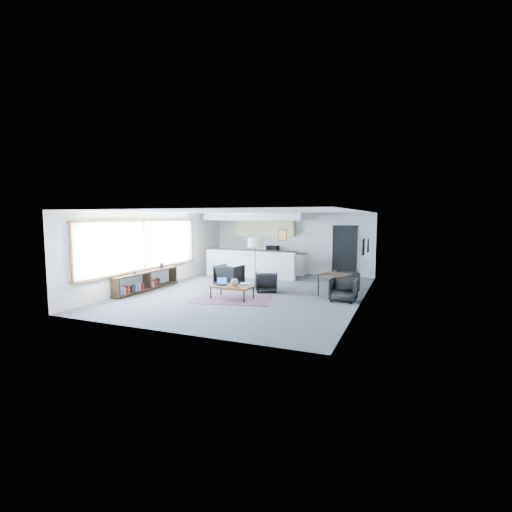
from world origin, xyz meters
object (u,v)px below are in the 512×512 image
at_px(floor_lamp, 255,244).
at_px(armchair_right, 267,281).
at_px(book_stack, 245,285).
at_px(dining_chair_far, 347,282).
at_px(laptop, 222,283).
at_px(microwave, 273,248).
at_px(ceramic_pot, 235,282).
at_px(dining_table, 335,276).
at_px(coffee_table, 232,287).
at_px(dining_chair_near, 343,290).
at_px(armchair_left, 229,274).

bearing_deg(floor_lamp, armchair_right, -46.60).
distance_m(book_stack, dining_chair_far, 3.50).
height_order(laptop, floor_lamp, floor_lamp).
bearing_deg(microwave, ceramic_pot, -79.77).
xyz_separation_m(book_stack, floor_lamp, (-0.59, 2.18, 1.04)).
relative_size(dining_table, microwave, 2.08).
height_order(ceramic_pot, floor_lamp, floor_lamp).
bearing_deg(dining_chair_far, book_stack, 27.53).
bearing_deg(coffee_table, dining_chair_near, 22.59).
height_order(floor_lamp, dining_chair_far, floor_lamp).
distance_m(laptop, dining_table, 3.49).
distance_m(coffee_table, floor_lamp, 2.51).
bearing_deg(armchair_left, coffee_table, 123.68).
bearing_deg(armchair_left, floor_lamp, -145.37).
distance_m(coffee_table, dining_table, 3.20).
bearing_deg(coffee_table, microwave, 101.77).
bearing_deg(laptop, dining_chair_far, 17.24).
bearing_deg(armchair_left, microwave, -90.92).
bearing_deg(coffee_table, book_stack, 13.92).
bearing_deg(dining_table, dining_chair_near, -61.24).
height_order(laptop, dining_chair_near, dining_chair_near).
height_order(laptop, armchair_left, armchair_left).
relative_size(laptop, armchair_left, 0.44).
height_order(ceramic_pot, book_stack, ceramic_pot).
height_order(laptop, dining_chair_far, dining_chair_far).
distance_m(laptop, dining_chair_far, 4.10).
height_order(laptop, ceramic_pot, ceramic_pot).
relative_size(armchair_left, armchair_right, 1.19).
bearing_deg(coffee_table, laptop, 179.76).
xyz_separation_m(armchair_right, dining_chair_near, (2.56, -0.48, -0.04)).
xyz_separation_m(dining_chair_far, microwave, (-3.60, 2.83, 0.78)).
bearing_deg(dining_chair_near, armchair_right, 171.00).
relative_size(book_stack, dining_table, 0.39).
bearing_deg(ceramic_pot, dining_table, 32.54).
bearing_deg(ceramic_pot, coffee_table, -172.01).
height_order(armchair_left, dining_chair_near, armchair_left).
distance_m(laptop, floor_lamp, 2.44).
xyz_separation_m(armchair_right, floor_lamp, (-0.73, 0.78, 1.13)).
bearing_deg(floor_lamp, microwave, 98.32).
xyz_separation_m(ceramic_pot, dining_chair_near, (3.02, 0.98, -0.20)).
bearing_deg(coffee_table, armchair_left, 123.76).
bearing_deg(ceramic_pot, microwave, 97.77).
bearing_deg(microwave, dining_chair_far, -35.74).
relative_size(book_stack, floor_lamp, 0.23).
height_order(floor_lamp, dining_table, floor_lamp).
xyz_separation_m(coffee_table, microwave, (-0.64, 5.27, 0.73)).
bearing_deg(floor_lamp, dining_chair_near, -20.82).
bearing_deg(dining_chair_near, ceramic_pot, -160.50).
bearing_deg(armchair_right, coffee_table, 49.19).
relative_size(armchair_left, dining_table, 0.82).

